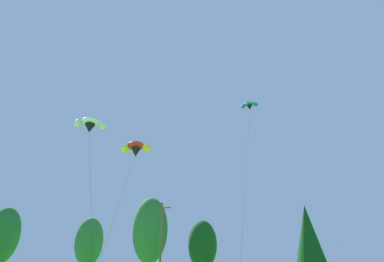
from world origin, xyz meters
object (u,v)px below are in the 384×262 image
Objects in this scene: utility_pole at (161,242)px; parafoil_kite_mid_teal at (249,106)px; parafoil_kite_high_red_yellow at (136,149)px; parafoil_kite_far_white at (90,125)px.

parafoil_kite_mid_teal reaches higher than utility_pole.
parafoil_kite_high_red_yellow is at bearing -151.40° from parafoil_kite_mid_teal.
utility_pole is 0.64× the size of parafoil_kite_high_red_yellow.
parafoil_kite_far_white is at bearing -144.96° from parafoil_kite_high_red_yellow.
parafoil_kite_high_red_yellow is 0.67× the size of parafoil_kite_mid_teal.
parafoil_kite_far_white is at bearing -136.98° from utility_pole.
utility_pole is at bearing 53.80° from parafoil_kite_high_red_yellow.
parafoil_kite_high_red_yellow is 0.87× the size of parafoil_kite_far_white.
parafoil_kite_far_white is (-4.60, -3.22, 2.31)m from parafoil_kite_high_red_yellow.
utility_pole is at bearing -160.00° from parafoil_kite_mid_teal.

